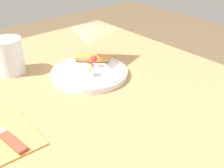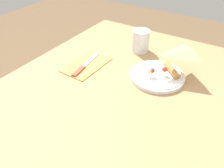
# 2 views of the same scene
# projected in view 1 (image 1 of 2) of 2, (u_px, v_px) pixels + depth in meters

# --- Properties ---
(dining_table) EXTENTS (1.19, 0.86, 0.72)m
(dining_table) POSITION_uv_depth(u_px,v_px,m) (112.00, 151.00, 0.66)
(dining_table) COLOR #A87F51
(dining_table) RESTS_ON ground_plane
(plate_pizza) EXTENTS (0.21, 0.21, 0.05)m
(plate_pizza) POSITION_uv_depth(u_px,v_px,m) (90.00, 71.00, 0.78)
(plate_pizza) COLOR white
(plate_pizza) RESTS_ON dining_table
(milk_glass) EXTENTS (0.08, 0.08, 0.10)m
(milk_glass) POSITION_uv_depth(u_px,v_px,m) (9.00, 57.00, 0.78)
(milk_glass) COLOR white
(milk_glass) RESTS_ON dining_table
(butter_knife) EXTENTS (0.20, 0.04, 0.01)m
(butter_knife) POSITION_uv_depth(u_px,v_px,m) (0.00, 131.00, 0.56)
(butter_knife) COLOR #99422D
(butter_knife) RESTS_ON napkin_folded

